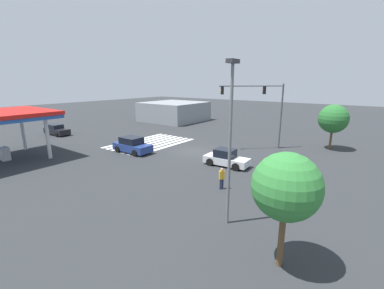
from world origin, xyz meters
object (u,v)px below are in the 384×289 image
object	(u,v)px
car_2	(226,158)
traffic_signal_mast	(264,103)
street_light_pole_a	(230,132)
tree_corner_b	(286,187)
car_0	(57,130)
car_1	(132,145)
pedestrian	(222,177)
tree_corner_a	(333,119)

from	to	relation	value
car_2	traffic_signal_mast	bearing A→B (deg)	84.78
car_2	street_light_pole_a	bearing A→B (deg)	-63.59
tree_corner_b	car_0	bearing A→B (deg)	-102.80
car_0	tree_corner_b	world-z (taller)	tree_corner_b
car_1	car_0	bearing A→B (deg)	179.95
street_light_pole_a	tree_corner_b	bearing A→B (deg)	64.39
car_2	street_light_pole_a	distance (m)	11.00
car_1	street_light_pole_a	world-z (taller)	street_light_pole_a
pedestrian	street_light_pole_a	world-z (taller)	street_light_pole_a
tree_corner_a	pedestrian	bearing A→B (deg)	-14.05
car_1	car_2	size ratio (longest dim) A/B	1.06
traffic_signal_mast	tree_corner_b	distance (m)	20.10
car_1	pedestrian	world-z (taller)	car_1
car_0	car_1	distance (m)	16.45
traffic_signal_mast	car_2	world-z (taller)	traffic_signal_mast
traffic_signal_mast	car_2	xyz separation A→B (m)	(7.90, -0.27, -4.63)
pedestrian	street_light_pole_a	size ratio (longest dim) A/B	0.19
pedestrian	tree_corner_b	size ratio (longest dim) A/B	0.32
car_1	tree_corner_a	world-z (taller)	tree_corner_a
car_1	tree_corner_a	distance (m)	22.83
traffic_signal_mast	pedestrian	xyz separation A→B (m)	(12.82, 2.11, -4.43)
car_1	car_2	xyz separation A→B (m)	(-2.11, 10.63, -0.09)
car_0	tree_corner_a	distance (m)	37.02
traffic_signal_mast	pedestrian	bearing A→B (deg)	54.34
car_1	traffic_signal_mast	bearing A→B (deg)	41.70
traffic_signal_mast	tree_corner_b	xyz separation A→B (m)	(18.29, 8.15, -1.73)
pedestrian	street_light_pole_a	xyz separation A→B (m)	(3.82, 2.59, 4.28)
car_1	street_light_pole_a	bearing A→B (deg)	-23.85
car_2	street_light_pole_a	xyz separation A→B (m)	(8.74, 4.97, 4.47)
car_1	tree_corner_b	distance (m)	20.97
car_0	street_light_pole_a	distance (m)	33.00
tree_corner_a	traffic_signal_mast	bearing A→B (deg)	-54.77
pedestrian	tree_corner_a	size ratio (longest dim) A/B	0.31
car_2	street_light_pole_a	world-z (taller)	street_light_pole_a
car_2	tree_corner_b	bearing A→B (deg)	-54.20
car_0	tree_corner_b	distance (m)	36.53
car_0	car_1	xyz separation A→B (m)	(-0.22, 16.45, 0.09)
car_2	tree_corner_a	xyz separation A→B (m)	(-12.46, 6.73, 2.84)
car_2	car_1	bearing A→B (deg)	-172.03
car_1	pedestrian	size ratio (longest dim) A/B	2.80
pedestrian	tree_corner_a	bearing A→B (deg)	-62.43
car_1	tree_corner_a	size ratio (longest dim) A/B	0.88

